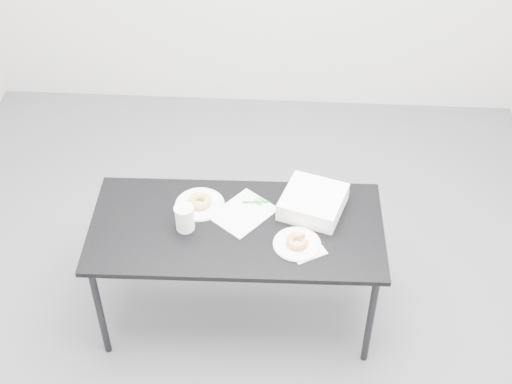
# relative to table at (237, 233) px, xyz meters

# --- Properties ---
(floor) EXTENTS (4.00, 4.00, 0.00)m
(floor) POSITION_rel_table_xyz_m (-0.04, 0.11, -0.63)
(floor) COLOR #525257
(floor) RESTS_ON ground
(table) EXTENTS (1.51, 0.73, 0.68)m
(table) POSITION_rel_table_xyz_m (0.00, 0.00, 0.00)
(table) COLOR black
(table) RESTS_ON floor
(scorecard) EXTENTS (0.37, 0.38, 0.00)m
(scorecard) POSITION_rel_table_xyz_m (0.03, 0.10, 0.05)
(scorecard) COLOR white
(scorecard) RESTS_ON table
(logo_patch) EXTENTS (0.07, 0.07, 0.00)m
(logo_patch) POSITION_rel_table_xyz_m (0.11, 0.19, 0.06)
(logo_patch) COLOR green
(logo_patch) RESTS_ON scorecard
(pen) EXTENTS (0.14, 0.02, 0.01)m
(pen) POSITION_rel_table_xyz_m (0.09, 0.18, 0.06)
(pen) COLOR #0B7F40
(pen) RESTS_ON scorecard
(napkin) EXTENTS (0.23, 0.23, 0.00)m
(napkin) POSITION_rel_table_xyz_m (0.35, -0.13, 0.05)
(napkin) COLOR white
(napkin) RESTS_ON table
(plate_near) EXTENTS (0.24, 0.24, 0.01)m
(plate_near) POSITION_rel_table_xyz_m (0.31, -0.11, 0.06)
(plate_near) COLOR white
(plate_near) RESTS_ON napkin
(donut_near) EXTENTS (0.15, 0.15, 0.04)m
(donut_near) POSITION_rel_table_xyz_m (0.31, -0.11, 0.08)
(donut_near) COLOR gold
(donut_near) RESTS_ON plate_near
(plate_far) EXTENTS (0.26, 0.26, 0.01)m
(plate_far) POSITION_rel_table_xyz_m (-0.20, 0.15, 0.06)
(plate_far) COLOR white
(plate_far) RESTS_ON table
(donut_far) EXTENTS (0.16, 0.16, 0.04)m
(donut_far) POSITION_rel_table_xyz_m (-0.20, 0.15, 0.08)
(donut_far) COLOR gold
(donut_far) RESTS_ON plate_far
(coffee_cup) EXTENTS (0.09, 0.09, 0.14)m
(coffee_cup) POSITION_rel_table_xyz_m (-0.26, -0.03, 0.12)
(coffee_cup) COLOR white
(coffee_cup) RESTS_ON table
(cup_lid) EXTENTS (0.09, 0.09, 0.01)m
(cup_lid) POSITION_rel_table_xyz_m (0.26, 0.16, 0.06)
(cup_lid) COLOR white
(cup_lid) RESTS_ON table
(bakery_box) EXTENTS (0.38, 0.38, 0.10)m
(bakery_box) POSITION_rel_table_xyz_m (0.39, 0.15, 0.10)
(bakery_box) COLOR white
(bakery_box) RESTS_ON table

